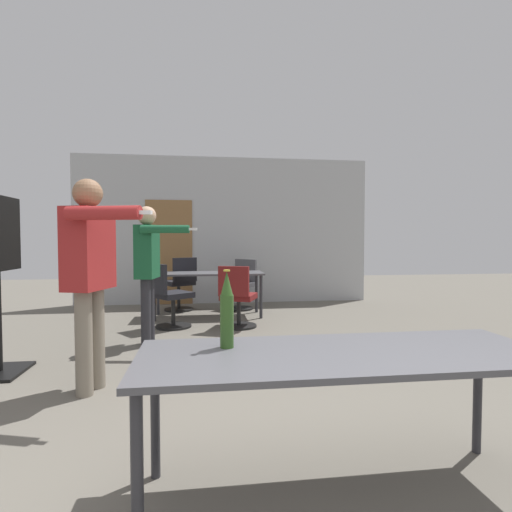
{
  "coord_description": "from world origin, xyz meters",
  "views": [
    {
      "loc": [
        -0.45,
        -1.5,
        1.28
      ],
      "look_at": [
        0.12,
        2.75,
        1.1
      ],
      "focal_mm": 28.0,
      "sensor_mm": 36.0,
      "label": 1
    }
  ],
  "objects_px": {
    "person_left_plaid": "(91,264)",
    "office_chair_side_rolled": "(237,299)",
    "office_chair_far_left": "(180,285)",
    "beer_bottle": "(227,311)",
    "person_far_watching": "(148,260)",
    "office_chair_near_pushed": "(241,286)",
    "office_chair_far_right": "(169,298)"
  },
  "relations": [
    {
      "from": "office_chair_far_left",
      "to": "office_chair_far_right",
      "type": "height_order",
      "value": "office_chair_far_left"
    },
    {
      "from": "person_left_plaid",
      "to": "office_chair_far_left",
      "type": "height_order",
      "value": "person_left_plaid"
    },
    {
      "from": "person_far_watching",
      "to": "beer_bottle",
      "type": "height_order",
      "value": "person_far_watching"
    },
    {
      "from": "office_chair_side_rolled",
      "to": "beer_bottle",
      "type": "bearing_deg",
      "value": -74.65
    },
    {
      "from": "office_chair_far_right",
      "to": "beer_bottle",
      "type": "distance_m",
      "value": 3.9
    },
    {
      "from": "beer_bottle",
      "to": "person_far_watching",
      "type": "bearing_deg",
      "value": 104.7
    },
    {
      "from": "person_left_plaid",
      "to": "office_chair_far_right",
      "type": "xyz_separation_m",
      "value": [
        0.43,
        2.36,
        -0.64
      ]
    },
    {
      "from": "office_chair_far_left",
      "to": "beer_bottle",
      "type": "relative_size",
      "value": 2.43
    },
    {
      "from": "person_far_watching",
      "to": "office_chair_far_left",
      "type": "xyz_separation_m",
      "value": [
        0.25,
        2.28,
        -0.57
      ]
    },
    {
      "from": "office_chair_far_left",
      "to": "beer_bottle",
      "type": "distance_m",
      "value": 5.25
    },
    {
      "from": "office_chair_far_right",
      "to": "person_left_plaid",
      "type": "bearing_deg",
      "value": -47.03
    },
    {
      "from": "office_chair_far_right",
      "to": "office_chair_near_pushed",
      "type": "relative_size",
      "value": 1.03
    },
    {
      "from": "person_left_plaid",
      "to": "person_far_watching",
      "type": "height_order",
      "value": "person_left_plaid"
    },
    {
      "from": "person_left_plaid",
      "to": "person_far_watching",
      "type": "distance_m",
      "value": 1.5
    },
    {
      "from": "person_far_watching",
      "to": "office_chair_far_right",
      "type": "distance_m",
      "value": 1.08
    },
    {
      "from": "office_chair_far_right",
      "to": "beer_bottle",
      "type": "bearing_deg",
      "value": -27.56
    },
    {
      "from": "office_chair_near_pushed",
      "to": "beer_bottle",
      "type": "xyz_separation_m",
      "value": [
        -0.57,
        -5.29,
        0.5
      ]
    },
    {
      "from": "office_chair_far_left",
      "to": "office_chair_far_right",
      "type": "bearing_deg",
      "value": -122.04
    },
    {
      "from": "office_chair_side_rolled",
      "to": "office_chair_near_pushed",
      "type": "bearing_deg",
      "value": 103.93
    },
    {
      "from": "office_chair_far_right",
      "to": "beer_bottle",
      "type": "relative_size",
      "value": 2.36
    },
    {
      "from": "beer_bottle",
      "to": "office_chair_near_pushed",
      "type": "bearing_deg",
      "value": 83.81
    },
    {
      "from": "person_far_watching",
      "to": "office_chair_far_left",
      "type": "height_order",
      "value": "person_far_watching"
    },
    {
      "from": "person_far_watching",
      "to": "office_chair_side_rolled",
      "type": "height_order",
      "value": "person_far_watching"
    },
    {
      "from": "office_chair_near_pushed",
      "to": "beer_bottle",
      "type": "height_order",
      "value": "beer_bottle"
    },
    {
      "from": "person_far_watching",
      "to": "beer_bottle",
      "type": "distance_m",
      "value": 3.03
    },
    {
      "from": "person_left_plaid",
      "to": "beer_bottle",
      "type": "height_order",
      "value": "person_left_plaid"
    },
    {
      "from": "office_chair_far_right",
      "to": "office_chair_near_pushed",
      "type": "distance_m",
      "value": 1.89
    },
    {
      "from": "person_left_plaid",
      "to": "person_far_watching",
      "type": "xyz_separation_m",
      "value": [
        0.27,
        1.47,
        -0.05
      ]
    },
    {
      "from": "person_left_plaid",
      "to": "office_chair_far_right",
      "type": "relative_size",
      "value": 1.9
    },
    {
      "from": "person_left_plaid",
      "to": "office_chair_side_rolled",
      "type": "bearing_deg",
      "value": 164.42
    },
    {
      "from": "person_left_plaid",
      "to": "office_chair_side_rolled",
      "type": "distance_m",
      "value": 2.72
    },
    {
      "from": "person_left_plaid",
      "to": "office_chair_side_rolled",
      "type": "relative_size",
      "value": 1.97
    }
  ]
}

